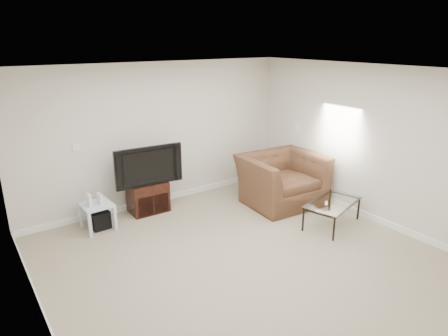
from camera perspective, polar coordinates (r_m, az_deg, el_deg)
floor at (r=5.56m, az=2.91°, el=-13.00°), size 5.00×5.00×0.00m
ceiling at (r=4.78m, az=3.40°, el=13.62°), size 5.00×5.00×0.00m
wall_back at (r=7.09m, az=-9.39°, el=4.66°), size 5.00×0.02×2.50m
wall_left at (r=4.11m, az=-25.86°, el=-7.11°), size 0.02×5.00×2.50m
wall_right at (r=6.80m, az=20.04°, el=3.22°), size 0.02×5.00×2.50m
plate_back at (r=6.62m, az=-20.30°, el=2.80°), size 0.12×0.02×0.12m
plate_right_switch at (r=7.79m, az=10.43°, el=5.81°), size 0.02×0.09×0.13m
plate_right_outlet at (r=7.85m, az=11.58°, el=-1.39°), size 0.02×0.08×0.12m
tv_stand at (r=7.00m, az=-10.80°, el=-4.08°), size 0.64×0.45×0.53m
dvd_player at (r=6.91m, az=-10.76°, el=-2.81°), size 0.36×0.26×0.05m
television at (r=6.78m, az=-11.00°, el=0.53°), size 1.08×0.29×0.66m
side_table at (r=6.58m, az=-17.56°, el=-6.62°), size 0.46×0.46×0.42m
subwoofer at (r=6.63m, az=-17.35°, el=-7.00°), size 0.29×0.29×0.28m
game_console at (r=6.42m, az=-18.65°, el=-4.37°), size 0.05×0.14×0.19m
game_case at (r=6.47m, az=-17.32°, el=-4.18°), size 0.06×0.13×0.17m
recliner at (r=7.20m, az=8.31°, el=-0.50°), size 1.43×0.98×1.19m
coffee_table at (r=6.64m, az=15.13°, el=-6.29°), size 1.14×0.84×0.40m
remote at (r=6.45m, az=14.41°, el=-4.90°), size 0.15×0.14×0.02m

